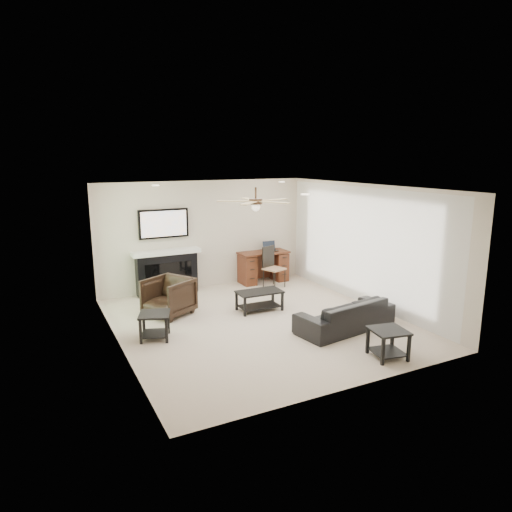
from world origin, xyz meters
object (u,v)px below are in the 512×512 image
object	(u,v)px
armchair	(169,297)
coffee_table	(259,301)
sofa	(345,314)
fireplace_unit	(166,252)
desk	(263,267)

from	to	relation	value
armchair	coffee_table	size ratio (longest dim) A/B	0.91
sofa	fireplace_unit	bearing A→B (deg)	-66.50
desk	armchair	bearing A→B (deg)	-154.63
coffee_table	fireplace_unit	bearing A→B (deg)	125.54
sofa	desk	xyz separation A→B (m)	(0.17, 3.46, 0.11)
coffee_table	desk	size ratio (longest dim) A/B	0.74
fireplace_unit	desk	world-z (taller)	fireplace_unit
armchair	desk	xyz separation A→B (m)	(2.77, 1.31, 0.01)
fireplace_unit	desk	bearing A→B (deg)	-2.40
armchair	coffee_table	bearing A→B (deg)	42.01
fireplace_unit	armchair	bearing A→B (deg)	-105.20
armchair	desk	size ratio (longest dim) A/B	0.67
armchair	sofa	bearing A→B (deg)	20.35
coffee_table	fireplace_unit	world-z (taller)	fireplace_unit
armchair	fireplace_unit	bearing A→B (deg)	134.74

